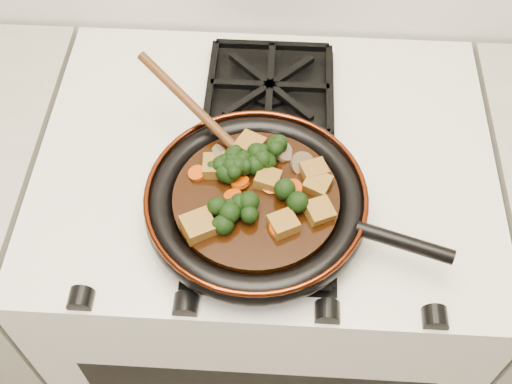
{
  "coord_description": "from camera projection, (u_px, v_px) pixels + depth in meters",
  "views": [
    {
      "loc": [
        0.02,
        1.02,
        1.74
      ],
      "look_at": [
        -0.01,
        1.57,
        0.97
      ],
      "focal_mm": 45.0,
      "sensor_mm": 36.0,
      "label": 1
    }
  ],
  "objects": [
    {
      "name": "broccoli_floret_8",
      "position": [
        275.0,
        149.0,
        0.98
      ],
      "size": [
        0.08,
        0.08,
        0.08
      ],
      "primitive_type": null,
      "rotation": [
        0.23,
        0.21,
        1.32
      ],
      "color": "black",
      "rests_on": "braising_sauce"
    },
    {
      "name": "broccoli_floret_0",
      "position": [
        220.0,
        167.0,
        0.97
      ],
      "size": [
        0.09,
        0.09,
        0.06
      ],
      "primitive_type": null,
      "rotation": [
        0.18,
        0.07,
        0.56
      ],
      "color": "black",
      "rests_on": "braising_sauce"
    },
    {
      "name": "tofu_cube_5",
      "position": [
        314.0,
        171.0,
        0.97
      ],
      "size": [
        0.05,
        0.04,
        0.02
      ],
      "primitive_type": "cube",
      "rotation": [
        -0.03,
        0.03,
        0.38
      ],
      "color": "brown",
      "rests_on": "braising_sauce"
    },
    {
      "name": "carrot_coin_1",
      "position": [
        279.0,
        228.0,
        0.91
      ],
      "size": [
        0.03,
        0.03,
        0.02
      ],
      "primitive_type": "cylinder",
      "rotation": [
        0.22,
        0.3,
        0.0
      ],
      "color": "#B23804",
      "rests_on": "braising_sauce"
    },
    {
      "name": "tofu_cube_1",
      "position": [
        198.0,
        226.0,
        0.91
      ],
      "size": [
        0.06,
        0.06,
        0.03
      ],
      "primitive_type": "cube",
      "rotation": [
        0.03,
        0.07,
        0.53
      ],
      "color": "brown",
      "rests_on": "braising_sauce"
    },
    {
      "name": "mushroom_slice_1",
      "position": [
        282.0,
        151.0,
        0.99
      ],
      "size": [
        0.04,
        0.04,
        0.03
      ],
      "primitive_type": "cylinder",
      "rotation": [
        0.64,
        0.0,
        1.5
      ],
      "color": "brown",
      "rests_on": "braising_sauce"
    },
    {
      "name": "skillet",
      "position": [
        257.0,
        202.0,
        0.96
      ],
      "size": [
        0.45,
        0.34,
        0.05
      ],
      "rotation": [
        0.0,
        0.0,
        -0.3
      ],
      "color": "black",
      "rests_on": "burner_grate_front"
    },
    {
      "name": "broccoli_floret_7",
      "position": [
        290.0,
        197.0,
        0.93
      ],
      "size": [
        0.07,
        0.07,
        0.07
      ],
      "primitive_type": null,
      "rotation": [
        0.12,
        -0.12,
        1.43
      ],
      "color": "black",
      "rests_on": "braising_sauce"
    },
    {
      "name": "broccoli_floret_4",
      "position": [
        239.0,
        165.0,
        0.97
      ],
      "size": [
        0.08,
        0.08,
        0.07
      ],
      "primitive_type": null,
      "rotation": [
        -0.13,
        0.05,
        2.7
      ],
      "color": "black",
      "rests_on": "braising_sauce"
    },
    {
      "name": "carrot_coin_2",
      "position": [
        240.0,
        182.0,
        0.96
      ],
      "size": [
        0.03,
        0.03,
        0.02
      ],
      "primitive_type": "cylinder",
      "rotation": [
        -0.29,
        -0.18,
        0.0
      ],
      "color": "#B23804",
      "rests_on": "braising_sauce"
    },
    {
      "name": "broccoli_floret_6",
      "position": [
        221.0,
        218.0,
        0.91
      ],
      "size": [
        0.08,
        0.08,
        0.07
      ],
      "primitive_type": null,
      "rotation": [
        0.15,
        -0.11,
        1.89
      ],
      "color": "black",
      "rests_on": "braising_sauce"
    },
    {
      "name": "tofu_cube_2",
      "position": [
        283.0,
        224.0,
        0.91
      ],
      "size": [
        0.05,
        0.05,
        0.02
      ],
      "primitive_type": "cube",
      "rotation": [
        -0.04,
        0.03,
        0.5
      ],
      "color": "brown",
      "rests_on": "braising_sauce"
    },
    {
      "name": "tofu_cube_7",
      "position": [
        319.0,
        211.0,
        0.92
      ],
      "size": [
        0.05,
        0.05,
        0.03
      ],
      "primitive_type": "cube",
      "rotation": [
        0.11,
        0.1,
        0.47
      ],
      "color": "brown",
      "rests_on": "braising_sauce"
    },
    {
      "name": "broccoli_floret_5",
      "position": [
        240.0,
        210.0,
        0.92
      ],
      "size": [
        0.08,
        0.08,
        0.07
      ],
      "primitive_type": null,
      "rotation": [
        0.01,
        0.24,
        0.27
      ],
      "color": "black",
      "rests_on": "braising_sauce"
    },
    {
      "name": "tofu_cube_0",
      "position": [
        216.0,
        166.0,
        0.97
      ],
      "size": [
        0.04,
        0.04,
        0.03
      ],
      "primitive_type": "cube",
      "rotation": [
        -0.06,
        -0.09,
        0.05
      ],
      "color": "brown",
      "rests_on": "braising_sauce"
    },
    {
      "name": "broccoli_floret_2",
      "position": [
        233.0,
        172.0,
        0.96
      ],
      "size": [
        0.09,
        0.09,
        0.07
      ],
      "primitive_type": null,
      "rotation": [
        -0.07,
        -0.19,
        0.76
      ],
      "color": "black",
      "rests_on": "braising_sauce"
    },
    {
      "name": "braising_sauce",
      "position": [
        256.0,
        200.0,
        0.96
      ],
      "size": [
        0.25,
        0.25,
        0.02
      ],
      "primitive_type": "cylinder",
      "color": "black",
      "rests_on": "skillet"
    },
    {
      "name": "tofu_cube_6",
      "position": [
        317.0,
        184.0,
        0.95
      ],
      "size": [
        0.05,
        0.05,
        0.02
      ],
      "primitive_type": "cube",
      "rotation": [
        -0.03,
        -0.09,
        2.74
      ],
      "color": "brown",
      "rests_on": "braising_sauce"
    },
    {
      "name": "burner_grate_front",
      "position": [
        262.0,
        222.0,
        0.98
      ],
      "size": [
        0.23,
        0.23,
        0.03
      ],
      "primitive_type": null,
      "color": "black",
      "rests_on": "stove"
    },
    {
      "name": "broccoli_floret_1",
      "position": [
        261.0,
        162.0,
        0.97
      ],
      "size": [
        0.08,
        0.09,
        0.07
      ],
      "primitive_type": null,
      "rotation": [
        -0.19,
        0.13,
        0.48
      ],
      "color": "black",
      "rests_on": "braising_sauce"
    },
    {
      "name": "carrot_coin_5",
      "position": [
        271.0,
        184.0,
        0.95
      ],
      "size": [
        0.03,
        0.03,
        0.02
      ],
      "primitive_type": "cylinder",
      "rotation": [
        0.26,
        -0.01,
        0.0
      ],
      "color": "#B23804",
      "rests_on": "braising_sauce"
    },
    {
      "name": "broccoli_floret_3",
      "position": [
        239.0,
        161.0,
        0.98
      ],
      "size": [
        0.09,
        0.09,
        0.06
      ],
      "primitive_type": null,
      "rotation": [
        -0.2,
        -0.1,
        0.85
      ],
      "color": "black",
      "rests_on": "braising_sauce"
    },
    {
      "name": "mushroom_slice_2",
      "position": [
        302.0,
        163.0,
        0.98
      ],
      "size": [
        0.05,
        0.04,
        0.03
      ],
      "primitive_type": "cylinder",
      "rotation": [
        0.87,
        0.0,
        0.54
      ],
      "color": "brown",
      "rests_on": "braising_sauce"
    },
    {
      "name": "carrot_coin_3",
      "position": [
        233.0,
        196.0,
        0.94
      ],
      "size": [
        0.03,
        0.03,
        0.02
      ],
      "primitive_type": "cylinder",
      "rotation": [
        -0.25,
        -0.16,
        0.0
      ],
      "color": "#B23804",
      "rests_on": "braising_sauce"
    },
    {
      "name": "tofu_cube_3",
      "position": [
        250.0,
        146.0,
        0.99
      ],
      "size": [
        0.05,
        0.05,
        0.02
      ],
      "primitive_type": "cube",
      "rotation": [
        -0.03,
        0.03,
        1.09
      ],
      "color": "brown",
      "rests_on": "braising_sauce"
    },
    {
      "name": "carrot_coin_4",
      "position": [
        293.0,
        189.0,
        0.95
      ],
      "size": [
        0.03,
        0.03,
        0.03
      ],
      "primitive_type": "cylinder",
      "rotation": [
        0.34,
        -0.33,
        0.0
      ],
      "color": "#B23804",
      "rests_on": "braising_sauce"
    },
    {
      "name": "mushroom_slice_0",
      "position": [
        223.0,
        154.0,
        0.99
      ],
      "size": [
        0.05,
        0.05,
        0.03
      ],
      "primitive_type": "cylinder",
      "rotation": [
        0.89,
        0.0,
        2.21
      ],
      "color": "brown",
      "rests_on": "braising_sauce"
    },
    {
      "name": "tofu_cube_4",
      "position": [
        268.0,
        179.0,
        0.96
      ],
      "size": [
        0.04,
        0.04,
        0.03
      ],
      "primitive_type": "cube",
      "rotation": [
        0.07,
        0.1,
        1.33
      ],
      "color": "brown",
      "rests_on": "braising_sauce"
    },
    {
      "name": "burner_grate_back",
      "position": [
        270.0,
        89.0,
        1.14
      ],
      "size": [
        0.23,
        0.23,
        0.03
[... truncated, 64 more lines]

